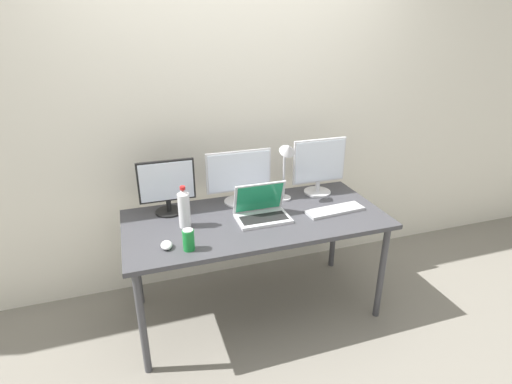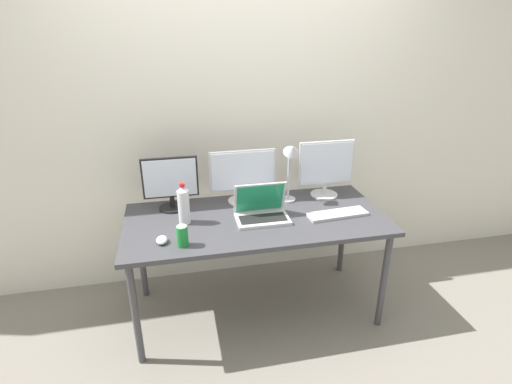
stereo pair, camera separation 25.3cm
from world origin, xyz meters
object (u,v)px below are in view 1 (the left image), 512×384
(work_desk, at_px, (256,225))
(soda_can_near_keyboard, at_px, (189,240))
(laptop_silver, at_px, (262,210))
(water_bottle, at_px, (184,208))
(desk_lamp, at_px, (287,160))
(monitor_right, at_px, (319,165))
(keyboard_main, at_px, (335,210))
(monitor_left, at_px, (167,186))
(monitor_center, at_px, (239,176))
(mouse_by_keyboard, at_px, (167,245))

(work_desk, bearing_deg, soda_can_near_keyboard, -151.37)
(laptop_silver, xyz_separation_m, water_bottle, (-0.49, 0.04, 0.07))
(desk_lamp, bearing_deg, monitor_right, 13.63)
(keyboard_main, xyz_separation_m, water_bottle, (-0.99, 0.11, 0.11))
(soda_can_near_keyboard, bearing_deg, keyboard_main, 9.87)
(laptop_silver, distance_m, water_bottle, 0.50)
(soda_can_near_keyboard, bearing_deg, water_bottle, 85.18)
(monitor_left, distance_m, water_bottle, 0.25)
(monitor_left, bearing_deg, desk_lamp, -5.45)
(keyboard_main, relative_size, soda_can_near_keyboard, 3.19)
(keyboard_main, xyz_separation_m, soda_can_near_keyboard, (-1.01, -0.18, 0.05))
(work_desk, distance_m, monitor_center, 0.37)
(monitor_left, height_order, keyboard_main, monitor_left)
(desk_lamp, bearing_deg, soda_can_near_keyboard, -150.12)
(monitor_left, relative_size, monitor_right, 0.89)
(laptop_silver, bearing_deg, monitor_center, 103.87)
(soda_can_near_keyboard, relative_size, desk_lamp, 0.28)
(monitor_left, bearing_deg, monitor_center, 1.18)
(monitor_left, height_order, laptop_silver, monitor_left)
(monitor_left, height_order, soda_can_near_keyboard, monitor_left)
(monitor_center, height_order, monitor_right, monitor_right)
(water_bottle, height_order, desk_lamp, desk_lamp)
(monitor_right, bearing_deg, water_bottle, -167.72)
(desk_lamp, bearing_deg, laptop_silver, -142.03)
(monitor_center, distance_m, mouse_by_keyboard, 0.75)
(work_desk, xyz_separation_m, desk_lamp, (0.28, 0.17, 0.37))
(mouse_by_keyboard, relative_size, desk_lamp, 0.20)
(monitor_right, xyz_separation_m, laptop_silver, (-0.53, -0.26, -0.16))
(mouse_by_keyboard, distance_m, desk_lamp, 1.00)
(water_bottle, bearing_deg, mouse_by_keyboard, -122.02)
(laptop_silver, distance_m, soda_can_near_keyboard, 0.57)
(monitor_left, height_order, desk_lamp, desk_lamp)
(monitor_left, bearing_deg, work_desk, -25.40)
(monitor_right, relative_size, keyboard_main, 1.02)
(monitor_right, distance_m, laptop_silver, 0.62)
(monitor_right, relative_size, soda_can_near_keyboard, 3.27)
(water_bottle, height_order, soda_can_near_keyboard, water_bottle)
(laptop_silver, bearing_deg, desk_lamp, 37.97)
(desk_lamp, bearing_deg, work_desk, -148.04)
(soda_can_near_keyboard, bearing_deg, work_desk, 28.63)
(keyboard_main, bearing_deg, desk_lamp, 129.53)
(monitor_right, distance_m, soda_can_near_keyboard, 1.17)
(laptop_silver, height_order, water_bottle, water_bottle)
(monitor_right, height_order, laptop_silver, monitor_right)
(keyboard_main, xyz_separation_m, desk_lamp, (-0.25, 0.26, 0.30))
(monitor_right, bearing_deg, monitor_center, 178.28)
(laptop_silver, xyz_separation_m, keyboard_main, (0.50, -0.07, -0.04))
(monitor_left, xyz_separation_m, laptop_silver, (0.56, -0.27, -0.14))
(work_desk, distance_m, keyboard_main, 0.54)
(monitor_left, bearing_deg, monitor_right, -0.42)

